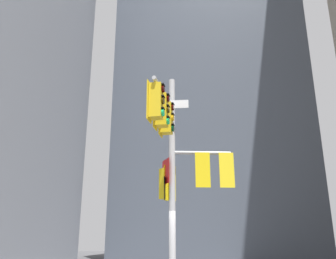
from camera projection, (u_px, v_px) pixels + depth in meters
building_mid_block at (207, 81)px, 42.12m from camera, size 17.94×17.94×39.28m
signal_pole_assembly at (178, 155)px, 11.28m from camera, size 2.60×3.10×7.02m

